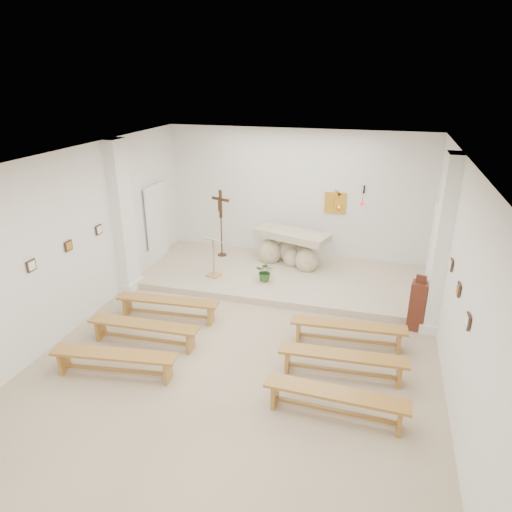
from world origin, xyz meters
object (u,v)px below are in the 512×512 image
(lectern, at_px, (213,257))
(altar, at_px, (291,250))
(bench_left_second, at_px, (144,328))
(bench_left_third, at_px, (114,359))
(crucifix_stand, at_px, (221,218))
(bench_right_front, at_px, (348,329))
(bench_right_third, at_px, (336,398))
(donation_pedestal, at_px, (418,305))
(bench_right_second, at_px, (343,360))
(bench_left_front, at_px, (168,304))

(lectern, bearing_deg, altar, 56.30)
(bench_left_second, bearing_deg, bench_left_third, -92.21)
(crucifix_stand, bearing_deg, lectern, -59.50)
(bench_right_front, bearing_deg, bench_right_third, -93.86)
(lectern, xyz_separation_m, bench_right_third, (3.42, -4.00, -0.32))
(donation_pedestal, bearing_deg, crucifix_stand, 164.25)
(bench_left_second, xyz_separation_m, bench_left_third, (0.00, -1.01, 0.00))
(altar, distance_m, bench_right_third, 5.56)
(donation_pedestal, xyz_separation_m, bench_left_second, (-4.94, -2.00, -0.18))
(lectern, xyz_separation_m, donation_pedestal, (4.68, -0.98, -0.15))
(donation_pedestal, bearing_deg, bench_left_third, -139.20)
(bench_right_second, bearing_deg, altar, 109.60)
(crucifix_stand, height_order, bench_left_third, crucifix_stand)
(bench_right_second, bearing_deg, donation_pedestal, 54.84)
(bench_left_front, height_order, bench_left_third, same)
(bench_right_front, distance_m, bench_right_second, 1.01)
(donation_pedestal, height_order, bench_right_front, donation_pedestal)
(bench_left_front, distance_m, bench_right_second, 3.82)
(bench_right_front, distance_m, bench_left_third, 4.21)
(bench_right_third, bearing_deg, bench_right_front, 92.15)
(bench_left_front, bearing_deg, altar, 55.43)
(altar, bearing_deg, bench_left_second, -96.62)
(bench_right_second, bearing_deg, bench_right_front, 86.98)
(bench_left_second, bearing_deg, bench_right_second, -2.21)
(bench_left_third, bearing_deg, crucifix_stand, 82.54)
(crucifix_stand, relative_size, bench_right_second, 0.85)
(bench_left_front, distance_m, bench_left_second, 1.01)
(bench_right_second, xyz_separation_m, bench_left_third, (-3.69, -1.01, 0.00))
(altar, relative_size, bench_right_front, 0.94)
(bench_left_front, xyz_separation_m, bench_right_second, (3.69, -1.01, 0.00))
(donation_pedestal, xyz_separation_m, bench_left_front, (-4.94, -0.99, -0.18))
(bench_right_second, relative_size, bench_right_third, 1.00)
(bench_right_front, bearing_deg, bench_left_front, 176.14)
(crucifix_stand, height_order, bench_right_third, crucifix_stand)
(bench_right_front, xyz_separation_m, bench_right_second, (0.00, -1.01, 0.00))
(bench_right_third, bearing_deg, donation_pedestal, 69.51)
(donation_pedestal, relative_size, bench_right_third, 0.54)
(bench_right_front, distance_m, bench_left_second, 3.82)
(donation_pedestal, bearing_deg, bench_left_front, -159.27)
(lectern, bearing_deg, bench_right_third, -30.81)
(altar, bearing_deg, lectern, -124.72)
(crucifix_stand, bearing_deg, bench_right_third, -36.26)
(bench_right_front, height_order, bench_right_third, same)
(bench_left_front, relative_size, bench_right_second, 1.00)
(altar, relative_size, donation_pedestal, 1.74)
(bench_left_front, xyz_separation_m, bench_left_second, (0.00, -1.01, 0.00))
(bench_left_front, bearing_deg, donation_pedestal, 7.24)
(donation_pedestal, bearing_deg, bench_right_third, -103.18)
(bench_right_front, xyz_separation_m, bench_left_second, (-3.69, -1.01, 0.00))
(crucifix_stand, height_order, bench_left_second, crucifix_stand)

